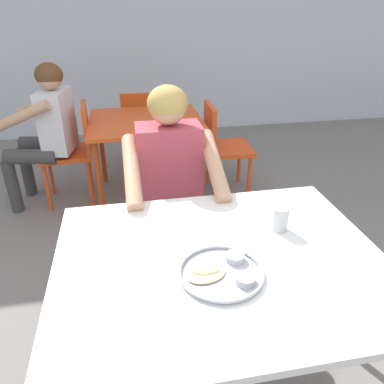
{
  "coord_description": "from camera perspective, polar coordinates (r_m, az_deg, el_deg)",
  "views": [
    {
      "loc": [
        -0.21,
        -0.95,
        1.6
      ],
      "look_at": [
        0.04,
        0.34,
        0.9
      ],
      "focal_mm": 34.45,
      "sensor_mm": 36.0,
      "label": 1
    }
  ],
  "objects": [
    {
      "name": "chair_red_right",
      "position": [
        3.26,
        4.51,
        7.65
      ],
      "size": [
        0.4,
        0.43,
        0.81
      ],
      "color": "#E34919",
      "rests_on": "ground"
    },
    {
      "name": "thali_tray",
      "position": [
        1.3,
        4.71,
        -12.19
      ],
      "size": [
        0.3,
        0.3,
        0.03
      ],
      "color": "#B7BABF",
      "rests_on": "table_foreground"
    },
    {
      "name": "patron_background",
      "position": [
        3.2,
        -21.71,
        9.7
      ],
      "size": [
        0.6,
        0.56,
        1.18
      ],
      "color": "#3C3C3C",
      "rests_on": "ground"
    },
    {
      "name": "chair_foreground",
      "position": [
        2.26,
        -3.73,
        -1.79
      ],
      "size": [
        0.42,
        0.43,
        0.83
      ],
      "color": "#3F3F44",
      "rests_on": "ground"
    },
    {
      "name": "chair_red_left",
      "position": [
        3.26,
        -17.76,
        6.71
      ],
      "size": [
        0.45,
        0.42,
        0.84
      ],
      "color": "#DC491A",
      "rests_on": "ground"
    },
    {
      "name": "diner_foreground",
      "position": [
        1.95,
        -3.13,
        1.28
      ],
      "size": [
        0.49,
        0.55,
        1.22
      ],
      "color": "#3D3D3D",
      "rests_on": "ground"
    },
    {
      "name": "drinking_cup",
      "position": [
        1.54,
        13.5,
        -3.92
      ],
      "size": [
        0.07,
        0.07,
        0.1
      ],
      "color": "silver",
      "rests_on": "table_foreground"
    },
    {
      "name": "table_background_red",
      "position": [
        3.15,
        -7.12,
        9.68
      ],
      "size": [
        0.93,
        0.84,
        0.71
      ],
      "color": "#E04C19",
      "rests_on": "ground"
    },
    {
      "name": "table_foreground",
      "position": [
        1.42,
        4.44,
        -12.26
      ],
      "size": [
        1.21,
        0.96,
        0.75
      ],
      "color": "white",
      "rests_on": "ground"
    },
    {
      "name": "chair_red_far",
      "position": [
        3.82,
        -7.66,
        10.49
      ],
      "size": [
        0.43,
        0.42,
        0.8
      ],
      "color": "#DD4C18",
      "rests_on": "ground"
    }
  ]
}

